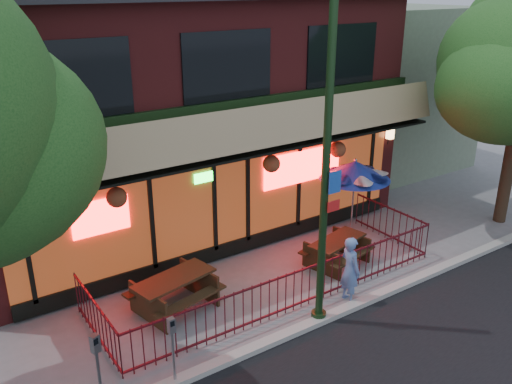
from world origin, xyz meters
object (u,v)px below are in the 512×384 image
Objects in this scene: street_light at (325,184)px; picnic_table_left at (174,288)px; parking_meter_near at (172,340)px; pedestrian at (350,270)px; picnic_table_right at (337,248)px; parking_meter_far at (97,361)px; patio_umbrella at (355,170)px.

picnic_table_left is at bearing 137.68° from street_light.
parking_meter_near is (-3.47, -0.08, -2.19)m from street_light.
street_light is 4.38× the size of pedestrian.
pedestrian is at bearing -123.05° from picnic_table_right.
picnic_table_left is at bearing 66.68° from pedestrian.
parking_meter_near is at bearing -178.72° from street_light.
parking_meter_far is (-4.78, 0.00, -2.10)m from street_light.
street_light is 2.59m from pedestrian.
picnic_table_left is 2.53m from parking_meter_near.
street_light reaches higher than pedestrian.
pedestrian is at bearing 3.67° from parking_meter_near.
parking_meter_near is 0.91× the size of parking_meter_far.
pedestrian is (3.43, -1.94, 0.28)m from picnic_table_left.
parking_meter_far is at bearing 98.23° from pedestrian.
picnic_table_right is (4.37, -0.49, -0.05)m from picnic_table_left.
picnic_table_right is at bearing 17.61° from parking_meter_near.
pedestrian is at bearing 2.07° from parking_meter_far.
parking_meter_near is (-7.07, -2.88, -0.99)m from patio_umbrella.
parking_meter_far is (-2.42, -2.15, 0.54)m from picnic_table_left.
picnic_table_left is 1.34× the size of parking_meter_far.
parking_meter_far reaches higher than parking_meter_near.
street_light is 4.10m from parking_meter_near.
patio_umbrella is (1.59, 1.14, 1.48)m from picnic_table_right.
street_light is 4.95× the size of parking_meter_near.
patio_umbrella is 7.70m from parking_meter_near.
patio_umbrella is at bearing 22.17° from parking_meter_near.
street_light reaches higher than parking_meter_far.
patio_umbrella is 1.61× the size of parking_meter_near.
patio_umbrella reaches higher than parking_meter_near.
parking_meter_near is 1.31m from parking_meter_far.
street_light is at bearing 1.28° from parking_meter_near.
parking_meter_near is at bearing -116.44° from picnic_table_left.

